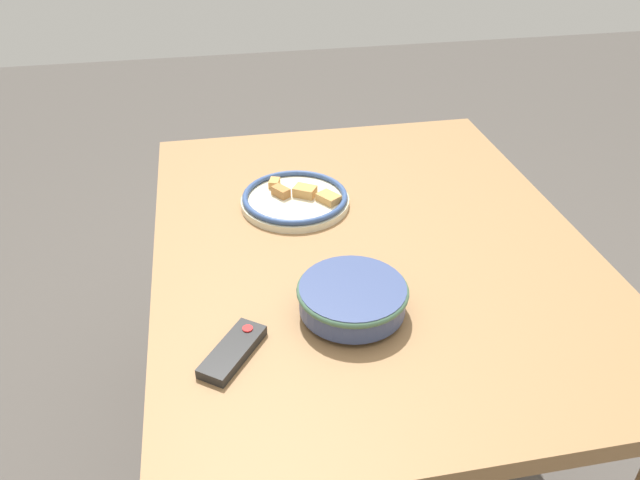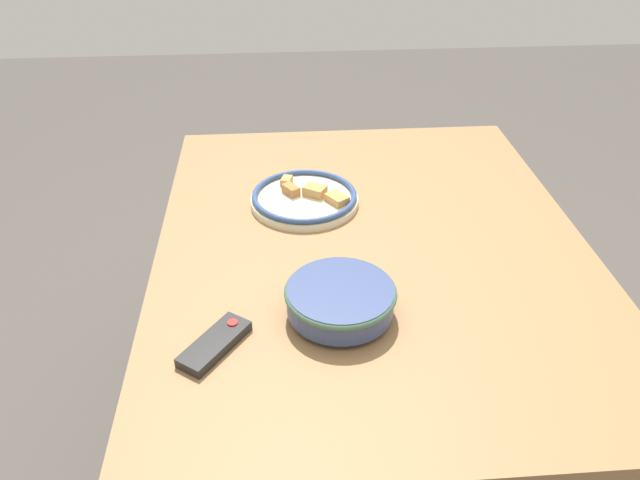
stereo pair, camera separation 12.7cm
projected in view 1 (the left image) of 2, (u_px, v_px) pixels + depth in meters
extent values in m
plane|color=#4C4742|center=(359.00, 453.00, 1.88)|extent=(8.00, 8.00, 0.00)
cube|color=olive|center=(370.00, 246.00, 1.46)|extent=(1.26, 0.99, 0.04)
cylinder|color=olive|center=(441.00, 236.00, 2.20)|extent=(0.06, 0.06, 0.74)
cylinder|color=olive|center=(198.00, 262.00, 2.07)|extent=(0.06, 0.06, 0.74)
cylinder|color=#384775|center=(352.00, 310.00, 1.23)|extent=(0.09, 0.09, 0.01)
cylinder|color=#384775|center=(352.00, 297.00, 1.21)|extent=(0.21, 0.21, 0.05)
cylinder|color=#B75B23|center=(352.00, 299.00, 1.21)|extent=(0.19, 0.19, 0.05)
torus|color=#42664C|center=(353.00, 290.00, 1.20)|extent=(0.22, 0.22, 0.01)
cylinder|color=beige|center=(295.00, 202.00, 1.57)|extent=(0.27, 0.27, 0.02)
torus|color=#334C7F|center=(295.00, 196.00, 1.56)|extent=(0.27, 0.27, 0.01)
cube|color=tan|center=(328.00, 198.00, 1.55)|extent=(0.07, 0.06, 0.02)
cube|color=tan|center=(274.00, 183.00, 1.62)|extent=(0.04, 0.03, 0.02)
cube|color=tan|center=(305.00, 191.00, 1.57)|extent=(0.06, 0.07, 0.02)
cube|color=#B2753D|center=(281.00, 192.00, 1.57)|extent=(0.05, 0.05, 0.02)
cube|color=black|center=(233.00, 351.00, 1.12)|extent=(0.16, 0.14, 0.02)
cylinder|color=red|center=(248.00, 328.00, 1.16)|extent=(0.02, 0.02, 0.00)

